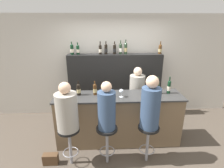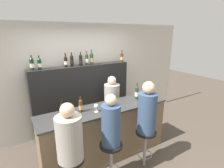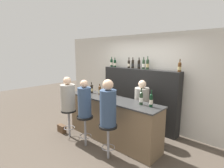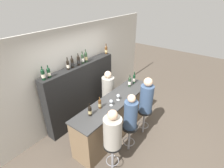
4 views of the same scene
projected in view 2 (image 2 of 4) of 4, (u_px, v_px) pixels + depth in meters
name	position (u px, v px, depth m)	size (l,w,h in m)	color
ground_plane	(114.00, 163.00, 3.29)	(16.00, 16.00, 0.00)	#4C4238
wall_back	(79.00, 78.00, 4.28)	(6.40, 0.05, 2.60)	beige
bar_counter	(106.00, 132.00, 3.38)	(2.50, 0.61, 1.04)	brown
back_bar_cabinet	(83.00, 99.00, 4.22)	(2.34, 0.28, 1.65)	black
wine_bottle_counter_0	(63.00, 110.00, 2.87)	(0.08, 0.08, 0.29)	black
wine_bottle_counter_1	(81.00, 106.00, 3.02)	(0.07, 0.07, 0.28)	#4C2D14
wine_bottle_counter_2	(137.00, 92.00, 3.63)	(0.07, 0.07, 0.34)	#233823
wine_bottle_counter_3	(145.00, 91.00, 3.75)	(0.07, 0.07, 0.34)	black
wine_bottle_backbar_0	(32.00, 64.00, 3.44)	(0.08, 0.08, 0.30)	black
wine_bottle_backbar_1	(39.00, 64.00, 3.51)	(0.08, 0.08, 0.29)	black
wine_bottle_backbar_2	(66.00, 61.00, 3.78)	(0.07, 0.07, 0.31)	black
wine_bottle_backbar_3	(72.00, 61.00, 3.85)	(0.08, 0.08, 0.31)	black
wine_bottle_backbar_4	(81.00, 60.00, 3.95)	(0.08, 0.08, 0.31)	black
wine_bottle_backbar_5	(87.00, 59.00, 4.02)	(0.07, 0.07, 0.33)	#233823
wine_bottle_backbar_6	(92.00, 59.00, 4.08)	(0.08, 0.08, 0.35)	#233823
wine_bottle_backbar_7	(122.00, 57.00, 4.51)	(0.08, 0.08, 0.30)	#4C2D14
wine_glass_0	(96.00, 106.00, 3.03)	(0.08, 0.08, 0.15)	silver
wine_glass_1	(110.00, 103.00, 3.16)	(0.08, 0.08, 0.16)	silver
bar_stool_left	(72.00, 168.00, 2.43)	(0.36, 0.36, 0.71)	gray
guest_seated_left	(69.00, 136.00, 2.29)	(0.35, 0.35, 0.82)	gray
bar_stool_middle	(111.00, 153.00, 2.75)	(0.36, 0.36, 0.71)	gray
guest_seated_middle	(111.00, 123.00, 2.61)	(0.29, 0.29, 0.82)	#334766
bar_stool_right	(145.00, 139.00, 3.10)	(0.36, 0.36, 0.71)	gray
guest_seated_right	(147.00, 110.00, 2.95)	(0.32, 0.32, 0.90)	#334766
bartender	(112.00, 109.00, 4.04)	(0.34, 0.34, 1.46)	gray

